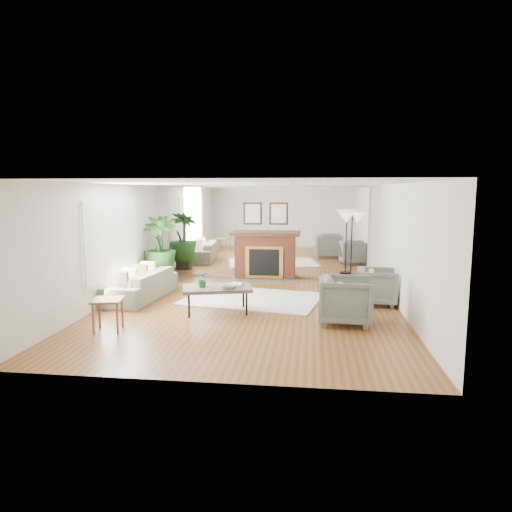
# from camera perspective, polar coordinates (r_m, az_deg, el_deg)

# --- Properties ---
(ground) EXTENTS (7.00, 7.00, 0.00)m
(ground) POSITION_cam_1_polar(r_m,az_deg,el_deg) (9.15, -0.99, -6.76)
(ground) COLOR brown
(ground) RESTS_ON ground
(wall_left) EXTENTS (0.02, 7.00, 2.50)m
(wall_left) POSITION_cam_1_polar(r_m,az_deg,el_deg) (9.79, -18.63, 1.24)
(wall_left) COLOR silver
(wall_left) RESTS_ON ground
(wall_right) EXTENTS (0.02, 7.00, 2.50)m
(wall_right) POSITION_cam_1_polar(r_m,az_deg,el_deg) (9.00, 18.20, 0.69)
(wall_right) COLOR silver
(wall_right) RESTS_ON ground
(wall_back) EXTENTS (6.00, 0.02, 2.50)m
(wall_back) POSITION_cam_1_polar(r_m,az_deg,el_deg) (12.36, 1.24, 3.02)
(wall_back) COLOR silver
(wall_back) RESTS_ON ground
(mirror_panel) EXTENTS (5.40, 0.04, 2.40)m
(mirror_panel) POSITION_cam_1_polar(r_m,az_deg,el_deg) (12.34, 1.23, 3.01)
(mirror_panel) COLOR silver
(mirror_panel) RESTS_ON wall_back
(window_panel) EXTENTS (0.04, 2.40, 1.50)m
(window_panel) POSITION_cam_1_polar(r_m,az_deg,el_deg) (10.12, -17.53, 2.08)
(window_panel) COLOR #B2E09E
(window_panel) RESTS_ON wall_left
(fireplace) EXTENTS (1.85, 0.83, 2.05)m
(fireplace) POSITION_cam_1_polar(r_m,az_deg,el_deg) (12.20, 1.12, 0.16)
(fireplace) COLOR brown
(fireplace) RESTS_ON ground
(area_rug) EXTENTS (3.16, 2.52, 0.03)m
(area_rug) POSITION_cam_1_polar(r_m,az_deg,el_deg) (10.01, -0.39, -5.36)
(area_rug) COLOR white
(area_rug) RESTS_ON ground
(coffee_table) EXTENTS (1.45, 1.07, 0.52)m
(coffee_table) POSITION_cam_1_polar(r_m,az_deg,el_deg) (8.85, -4.89, -4.12)
(coffee_table) COLOR #62564D
(coffee_table) RESTS_ON ground
(sofa) EXTENTS (1.03, 2.21, 0.63)m
(sofa) POSITION_cam_1_polar(r_m,az_deg,el_deg) (10.28, -14.18, -3.56)
(sofa) COLOR gray
(sofa) RESTS_ON ground
(armchair_back) EXTENTS (0.92, 0.89, 0.76)m
(armchair_back) POSITION_cam_1_polar(r_m,az_deg,el_deg) (9.85, 14.85, -3.69)
(armchair_back) COLOR slate
(armchair_back) RESTS_ON ground
(armchair_front) EXTENTS (0.97, 0.95, 0.84)m
(armchair_front) POSITION_cam_1_polar(r_m,az_deg,el_deg) (8.33, 11.20, -5.44)
(armchair_front) COLOR slate
(armchair_front) RESTS_ON ground
(side_table) EXTENTS (0.57, 0.57, 0.56)m
(side_table) POSITION_cam_1_polar(r_m,az_deg,el_deg) (8.11, -18.06, -5.73)
(side_table) COLOR brown
(side_table) RESTS_ON ground
(potted_ficus) EXTENTS (0.98, 0.98, 1.72)m
(potted_ficus) POSITION_cam_1_polar(r_m,az_deg,el_deg) (11.84, -11.95, 1.02)
(potted_ficus) COLOR black
(potted_ficus) RESTS_ON ground
(floor_lamp) EXTENTS (0.60, 0.33, 1.83)m
(floor_lamp) POSITION_cam_1_polar(r_m,az_deg,el_deg) (11.40, 11.92, 4.00)
(floor_lamp) COLOR black
(floor_lamp) RESTS_ON ground
(tabletop_plant) EXTENTS (0.28, 0.24, 0.30)m
(tabletop_plant) POSITION_cam_1_polar(r_m,az_deg,el_deg) (8.82, -6.68, -2.93)
(tabletop_plant) COLOR #2B5D22
(tabletop_plant) RESTS_ON coffee_table
(fruit_bowl) EXTENTS (0.33, 0.33, 0.07)m
(fruit_bowl) POSITION_cam_1_polar(r_m,az_deg,el_deg) (8.68, -3.50, -3.82)
(fruit_bowl) COLOR brown
(fruit_bowl) RESTS_ON coffee_table
(book) EXTENTS (0.25, 0.33, 0.02)m
(book) POSITION_cam_1_polar(r_m,az_deg,el_deg) (9.01, -3.23, -3.53)
(book) COLOR brown
(book) RESTS_ON coffee_table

